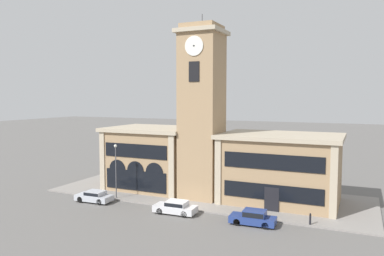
# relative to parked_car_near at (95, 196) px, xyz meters

# --- Properties ---
(ground_plane) EXTENTS (300.00, 300.00, 0.00)m
(ground_plane) POSITION_rel_parked_car_near_xyz_m (10.36, 1.52, -0.68)
(ground_plane) COLOR #605E5B
(sidewalk_kerb) EXTENTS (38.02, 13.31, 0.15)m
(sidewalk_kerb) POSITION_rel_parked_car_near_xyz_m (10.36, 8.17, -0.60)
(sidewalk_kerb) COLOR gray
(sidewalk_kerb) RESTS_ON ground_plane
(clock_tower) EXTENTS (5.10, 5.10, 21.27)m
(clock_tower) POSITION_rel_parked_car_near_xyz_m (10.36, 6.68, 9.40)
(clock_tower) COLOR #9E7F5B
(clock_tower) RESTS_ON ground_plane
(town_hall_left_wing) EXTENTS (11.22, 9.04, 7.98)m
(town_hall_left_wing) POSITION_rel_parked_car_near_xyz_m (2.60, 8.62, 3.34)
(town_hall_left_wing) COLOR #9E7F5B
(town_hall_left_wing) RESTS_ON ground_plane
(town_hall_right_wing) EXTENTS (13.21, 9.04, 7.75)m
(town_hall_right_wing) POSITION_rel_parked_car_near_xyz_m (19.11, 8.63, 3.22)
(town_hall_right_wing) COLOR #9E7F5B
(town_hall_right_wing) RESTS_ON ground_plane
(parked_car_near) EXTENTS (4.26, 2.01, 1.28)m
(parked_car_near) POSITION_rel_parked_car_near_xyz_m (0.00, 0.00, 0.00)
(parked_car_near) COLOR #B2B7C1
(parked_car_near) RESTS_ON ground_plane
(parked_car_mid) EXTENTS (4.42, 2.03, 1.33)m
(parked_car_mid) POSITION_rel_parked_car_near_xyz_m (10.32, 0.00, 0.02)
(parked_car_mid) COLOR silver
(parked_car_mid) RESTS_ON ground_plane
(parked_car_far) EXTENTS (4.31, 1.91, 1.41)m
(parked_car_far) POSITION_rel_parked_car_near_xyz_m (18.42, 0.00, 0.05)
(parked_car_far) COLOR navy
(parked_car_far) RESTS_ON ground_plane
(street_lamp) EXTENTS (0.36, 0.36, 6.27)m
(street_lamp) POSITION_rel_parked_car_near_xyz_m (1.50, 2.05, 3.54)
(street_lamp) COLOR #4C4C51
(street_lamp) RESTS_ON sidewalk_kerb
(bollard) EXTENTS (0.18, 0.18, 1.06)m
(bollard) POSITION_rel_parked_car_near_xyz_m (23.26, 1.85, -0.01)
(bollard) COLOR black
(bollard) RESTS_ON sidewalk_kerb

